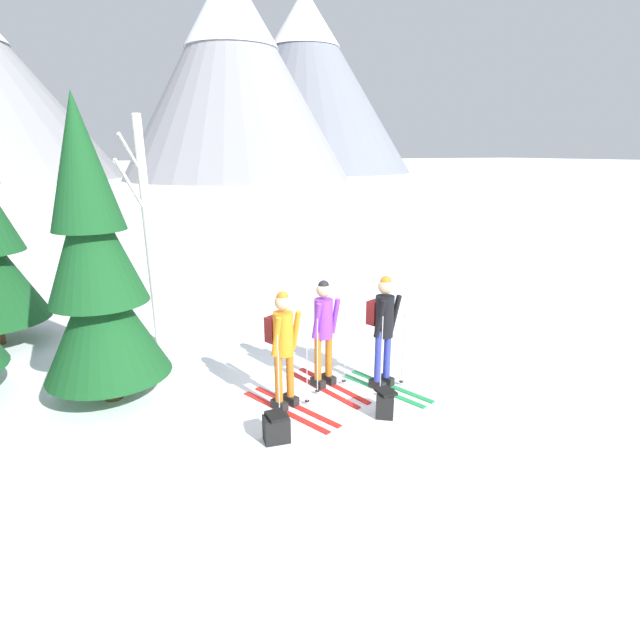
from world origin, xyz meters
TOP-DOWN VIEW (x-y plane):
  - ground_plane at (0.00, 0.00)m, footprint 400.00×400.00m
  - skier_in_orange at (-0.56, -0.29)m, footprint 0.91×1.69m
  - skier_in_purple at (0.25, 0.10)m, footprint 0.71×1.64m
  - skier_in_black at (1.04, -0.31)m, footprint 0.83×1.57m
  - pine_tree_mid at (-2.77, 1.04)m, footprint 1.75×1.75m
  - birch_tree_slender at (-1.80, 3.02)m, footprint 1.06×0.66m
  - backpack_on_snow_front at (0.62, -1.10)m, footprint 0.38×0.40m
  - backpack_on_snow_beside at (-0.98, -1.08)m, footprint 0.35×0.28m
  - mountain_ridge_distant at (-3.71, 69.76)m, footprint 104.73×51.55m

SIDE VIEW (x-z plane):
  - ground_plane at x=0.00m, z-range 0.00..0.00m
  - backpack_on_snow_front at x=0.62m, z-range 0.00..0.38m
  - backpack_on_snow_beside at x=-0.98m, z-range 0.00..0.38m
  - skier_in_purple at x=0.25m, z-range 0.08..1.78m
  - skier_in_orange at x=-0.56m, z-range 0.11..1.84m
  - skier_in_black at x=1.04m, z-range 0.12..1.90m
  - pine_tree_mid at x=-2.77m, z-range -0.18..4.05m
  - birch_tree_slender at x=-1.80m, z-range 0.07..4.17m
  - mountain_ridge_distant at x=-3.71m, z-range -0.43..27.01m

